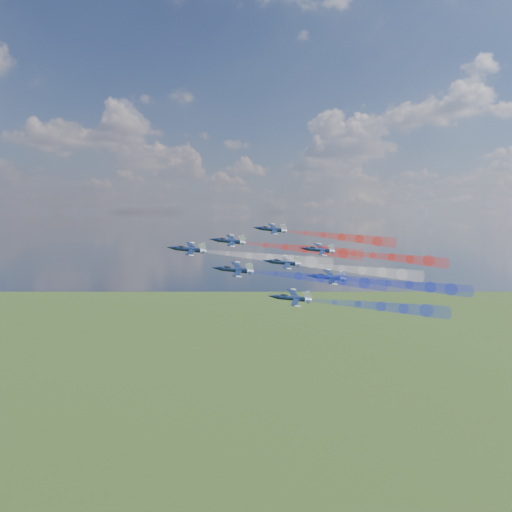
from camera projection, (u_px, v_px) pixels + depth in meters
jet_lead at (188, 249)px, 155.78m from camera, size 14.38×13.78×7.06m
trail_lead at (270, 258)px, 158.57m from camera, size 32.37×22.58×8.63m
jet_inner_left at (235, 270)px, 146.16m from camera, size 14.38×13.78×7.06m
trail_inner_left at (321, 278)px, 148.95m from camera, size 32.37×22.58×8.63m
jet_inner_right at (229, 241)px, 167.19m from camera, size 14.38×13.78×7.06m
trail_inner_right at (304, 249)px, 169.98m from camera, size 32.37×22.58×8.63m
jet_outer_left at (292, 298)px, 138.69m from camera, size 14.38×13.78×7.06m
trail_outer_left at (381, 306)px, 141.48m from camera, size 32.37×22.58×8.63m
jet_center_third at (284, 263)px, 158.30m from camera, size 14.38×13.78×7.06m
trail_center_third at (362, 270)px, 161.09m from camera, size 32.37×22.58×8.63m
jet_outer_right at (271, 229)px, 178.39m from camera, size 14.38×13.78×7.06m
trail_outer_right at (341, 237)px, 181.18m from camera, size 32.37×22.58×8.63m
jet_rear_left at (328, 277)px, 151.45m from camera, size 14.38×13.78×7.06m
trail_rear_left at (409, 285)px, 154.23m from camera, size 32.37×22.58×8.63m
jet_rear_right at (319, 250)px, 169.33m from camera, size 14.38×13.78×7.06m
trail_rear_right at (392, 257)px, 172.12m from camera, size 32.37×22.58×8.63m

